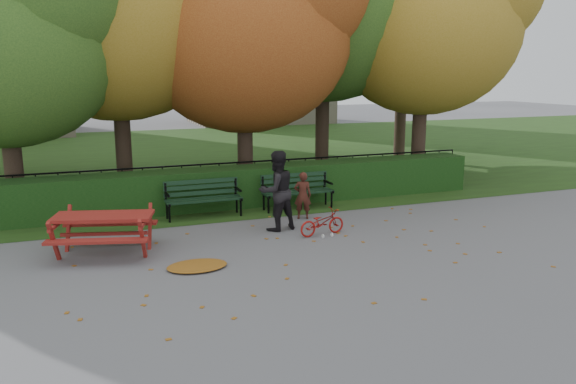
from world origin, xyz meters
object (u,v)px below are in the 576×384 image
object	(u,v)px
tree_c	(257,18)
bench_left	(203,195)
picnic_table	(104,224)
tree_a	(13,22)
child	(303,195)
bench_right	(297,188)
adult	(277,191)
bicycle	(322,222)
tree_e	(438,15)
tree_g	(416,19)

from	to	relation	value
tree_c	bench_left	xyz separation A→B (m)	(-2.13, -2.26, -4.30)
bench_left	picnic_table	bearing A→B (deg)	-137.76
tree_a	child	xyz separation A→B (m)	(6.04, -2.89, -3.96)
child	tree_a	bearing A→B (deg)	-4.76
bench_right	adult	distance (m)	2.08
bench_left	bicycle	size ratio (longest dim) A/B	1.71
bench_right	tree_a	bearing A→B (deg)	163.39
bench_right	bicycle	xyz separation A→B (m)	(-0.38, -2.43, -0.24)
tree_e	child	size ratio (longest dim) A/B	7.28
tree_g	bench_left	world-z (taller)	tree_g
tree_g	picnic_table	world-z (taller)	tree_g
tree_e	picnic_table	world-z (taller)	tree_e
tree_e	picnic_table	xyz separation A→B (m)	(-10.18, -4.21, -4.48)
bench_left	bench_right	world-z (taller)	same
tree_a	tree_e	distance (m)	11.73
tree_a	tree_c	bearing A→B (deg)	3.65
tree_a	picnic_table	bearing A→B (deg)	-69.19
bench_left	bench_right	bearing A→B (deg)	0.00
bench_right	picnic_table	bearing A→B (deg)	-155.76
child	bench_right	bearing A→B (deg)	-83.00
tree_e	tree_c	bearing A→B (deg)	178.07
tree_c	tree_a	bearing A→B (deg)	-176.35
bench_left	tree_a	bearing A→B (deg)	154.24
tree_c	child	world-z (taller)	tree_c
tree_c	bench_right	bearing A→B (deg)	-83.30
bicycle	tree_a	bearing A→B (deg)	45.94
tree_a	child	bearing A→B (deg)	-25.61
tree_a	picnic_table	distance (m)	5.82
picnic_table	tree_a	bearing A→B (deg)	126.36
tree_a	bicycle	distance (m)	8.45
picnic_table	bench_right	bearing A→B (deg)	39.79
adult	tree_a	bearing A→B (deg)	-47.68
tree_e	bench_left	world-z (taller)	tree_e
picnic_table	child	world-z (taller)	child
tree_c	picnic_table	xyz separation A→B (m)	(-4.50, -4.40, -4.22)
tree_e	bench_left	distance (m)	9.29
child	adult	bearing A→B (deg)	58.53
tree_g	child	xyz separation A→B (m)	(-7.49, -7.08, -4.81)
picnic_table	tree_c	bearing A→B (deg)	59.96
bench_right	bicycle	distance (m)	2.47
bench_left	picnic_table	distance (m)	3.19
tree_c	picnic_table	bearing A→B (deg)	-135.59
bench_right	adult	bearing A→B (deg)	-123.79
tree_a	tree_g	xyz separation A→B (m)	(13.52, 4.18, 0.85)
tree_c	tree_e	xyz separation A→B (m)	(5.69, -0.19, 0.26)
tree_e	adult	xyz separation A→B (m)	(-6.56, -3.77, -4.21)
tree_e	bicycle	bearing A→B (deg)	-142.22
tree_c	adult	distance (m)	5.66
child	picnic_table	bearing A→B (deg)	34.87
tree_a	tree_g	bearing A→B (deg)	17.19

